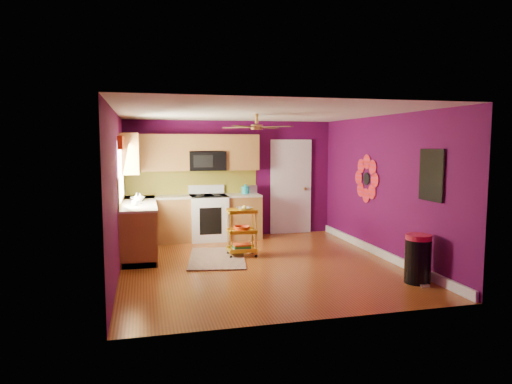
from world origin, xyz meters
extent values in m
plane|color=brown|center=(0.00, 0.00, 0.00)|extent=(5.00, 5.00, 0.00)
cube|color=#4F093F|center=(0.00, 2.50, 1.25)|extent=(4.50, 0.04, 2.50)
cube|color=#4F093F|center=(0.00, -2.50, 1.25)|extent=(4.50, 0.04, 2.50)
cube|color=#4F093F|center=(-2.25, 0.00, 1.25)|extent=(0.04, 5.00, 2.50)
cube|color=#4F093F|center=(2.25, 0.00, 1.25)|extent=(0.04, 5.00, 2.50)
cube|color=silver|center=(0.00, 0.00, 2.50)|extent=(4.50, 5.00, 0.04)
cube|color=white|center=(2.22, 0.00, 0.07)|extent=(0.05, 4.90, 0.14)
cube|color=brown|center=(-1.95, 1.35, 0.45)|extent=(0.60, 2.30, 0.90)
cube|color=brown|center=(-0.85, 2.20, 0.45)|extent=(2.80, 0.60, 0.90)
cube|color=beige|center=(-1.95, 1.35, 0.92)|extent=(0.63, 2.30, 0.04)
cube|color=beige|center=(-0.85, 2.20, 0.92)|extent=(2.80, 0.63, 0.04)
cube|color=black|center=(-1.95, 1.35, 0.05)|extent=(0.54, 2.30, 0.10)
cube|color=black|center=(-0.85, 2.20, 0.05)|extent=(2.80, 0.54, 0.10)
cube|color=white|center=(-0.55, 2.17, 0.46)|extent=(0.76, 0.66, 0.92)
cube|color=black|center=(-0.55, 2.17, 0.93)|extent=(0.76, 0.62, 0.03)
cube|color=white|center=(-0.55, 2.45, 1.04)|extent=(0.76, 0.06, 0.18)
cube|color=black|center=(-0.55, 1.84, 0.45)|extent=(0.45, 0.02, 0.55)
cube|color=brown|center=(-1.59, 2.33, 1.83)|extent=(1.32, 0.33, 0.75)
cube|color=brown|center=(0.19, 2.33, 1.83)|extent=(0.72, 0.33, 0.75)
cube|color=brown|center=(-0.55, 2.33, 2.03)|extent=(0.76, 0.33, 0.34)
cube|color=brown|center=(-2.08, 1.85, 1.83)|extent=(0.33, 1.30, 0.75)
cube|color=black|center=(-0.55, 2.30, 1.65)|extent=(0.76, 0.38, 0.40)
cube|color=#666917|center=(-0.85, 2.49, 1.20)|extent=(2.80, 0.01, 0.51)
cube|color=#666917|center=(-2.24, 1.35, 1.20)|extent=(0.01, 2.30, 0.51)
cube|color=white|center=(-2.23, 1.05, 1.55)|extent=(0.03, 1.20, 1.00)
cube|color=red|center=(-2.20, 1.05, 2.02)|extent=(0.08, 1.35, 0.22)
cube|color=white|center=(1.35, 2.48, 1.02)|extent=(0.85, 0.04, 2.05)
cube|color=white|center=(1.35, 2.46, 1.02)|extent=(0.95, 0.02, 2.15)
sphere|color=#BF8C3F|center=(1.67, 2.42, 1.00)|extent=(0.07, 0.07, 0.07)
cylinder|color=black|center=(2.23, 0.60, 1.35)|extent=(0.01, 0.24, 0.24)
cube|color=teal|center=(2.23, -1.40, 1.55)|extent=(0.03, 0.52, 0.72)
cube|color=black|center=(2.21, -1.40, 1.55)|extent=(0.01, 0.56, 0.76)
cylinder|color=#BF8C3F|center=(0.00, 0.20, 2.42)|extent=(0.06, 0.06, 0.16)
cylinder|color=#BF8C3F|center=(0.00, 0.20, 2.28)|extent=(0.20, 0.20, 0.08)
cube|color=#4C2D19|center=(0.27, 0.47, 2.28)|extent=(0.47, 0.47, 0.01)
cube|color=#4C2D19|center=(-0.27, 0.47, 2.28)|extent=(0.47, 0.47, 0.01)
cube|color=#4C2D19|center=(-0.27, -0.07, 2.28)|extent=(0.47, 0.47, 0.01)
cube|color=#4C2D19|center=(0.27, -0.07, 2.28)|extent=(0.47, 0.47, 0.01)
cube|color=black|center=(-0.63, 0.54, 0.01)|extent=(1.19, 1.69, 0.02)
cylinder|color=gold|center=(-0.39, 0.48, 0.43)|extent=(0.02, 0.02, 0.78)
cylinder|color=gold|center=(0.06, 0.47, 0.43)|extent=(0.02, 0.02, 0.78)
cylinder|color=gold|center=(-0.39, 0.80, 0.43)|extent=(0.02, 0.02, 0.78)
cylinder|color=gold|center=(0.06, 0.78, 0.43)|extent=(0.02, 0.02, 0.78)
sphere|color=black|center=(-0.39, 0.48, 0.03)|extent=(0.06, 0.06, 0.06)
sphere|color=black|center=(0.06, 0.47, 0.03)|extent=(0.06, 0.06, 0.06)
sphere|color=black|center=(-0.39, 0.80, 0.03)|extent=(0.06, 0.06, 0.06)
sphere|color=black|center=(0.06, 0.78, 0.03)|extent=(0.06, 0.06, 0.06)
cube|color=gold|center=(-0.16, 0.63, 0.80)|extent=(0.52, 0.38, 0.03)
cube|color=gold|center=(-0.16, 0.63, 0.44)|extent=(0.52, 0.38, 0.03)
cube|color=gold|center=(-0.16, 0.63, 0.11)|extent=(0.52, 0.38, 0.03)
imported|color=beige|center=(-0.12, 0.63, 0.85)|extent=(0.29, 0.29, 0.07)
sphere|color=yellow|center=(-0.12, 0.63, 0.87)|extent=(0.09, 0.09, 0.09)
imported|color=red|center=(-0.16, 0.63, 0.50)|extent=(0.29, 0.29, 0.09)
cube|color=navy|center=(-0.16, 0.63, 0.14)|extent=(0.30, 0.23, 0.04)
cube|color=#267233|center=(-0.16, 0.63, 0.18)|extent=(0.30, 0.23, 0.03)
cube|color=red|center=(-0.16, 0.63, 0.21)|extent=(0.30, 0.23, 0.03)
cylinder|color=black|center=(1.96, -1.53, 0.32)|extent=(0.38, 0.38, 0.63)
cylinder|color=#B91A37|center=(1.96, -1.53, 0.67)|extent=(0.37, 0.37, 0.07)
cube|color=beige|center=(1.96, -1.71, 0.02)|extent=(0.13, 0.07, 0.03)
cylinder|color=teal|center=(0.27, 2.27, 1.02)|extent=(0.18, 0.18, 0.16)
sphere|color=teal|center=(0.27, 2.27, 1.12)|extent=(0.06, 0.06, 0.06)
cube|color=beige|center=(0.40, 2.28, 1.03)|extent=(0.22, 0.15, 0.18)
imported|color=#EA3F72|center=(-1.97, 1.12, 1.04)|extent=(0.09, 0.09, 0.20)
imported|color=white|center=(-1.92, 1.47, 1.02)|extent=(0.12, 0.12, 0.16)
imported|color=white|center=(-1.97, 1.61, 0.97)|extent=(0.27, 0.27, 0.07)
imported|color=white|center=(-2.00, 0.89, 0.99)|extent=(0.12, 0.12, 0.09)
camera|label=1|loc=(-1.84, -7.21, 2.00)|focal=32.00mm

